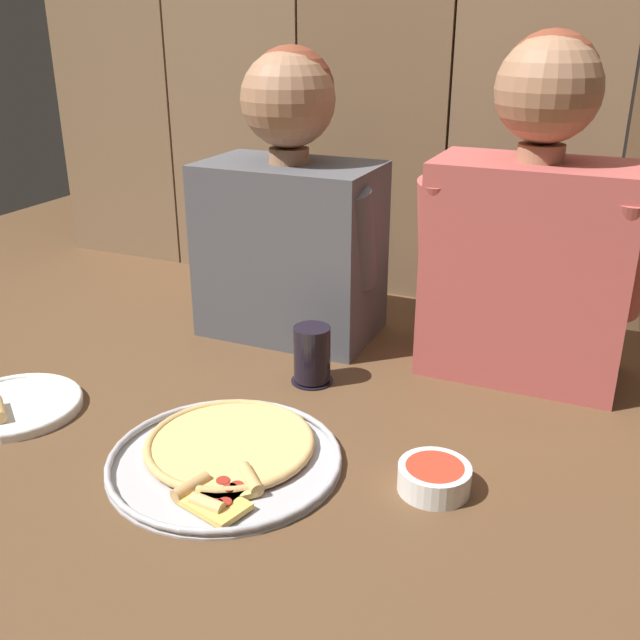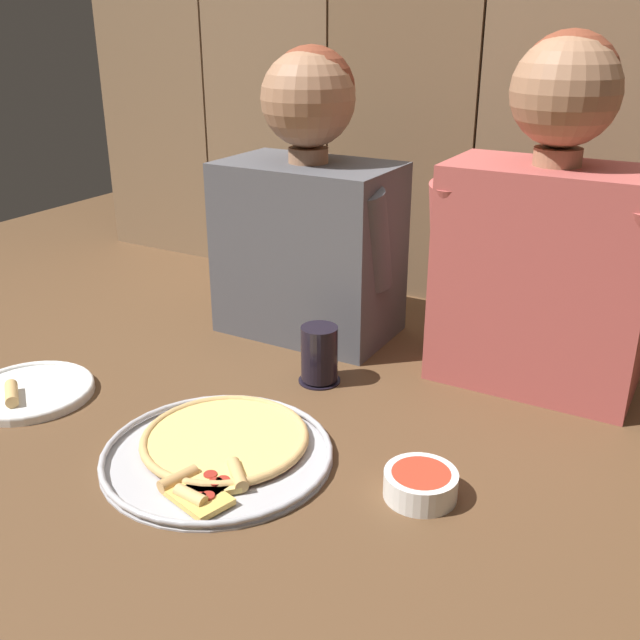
{
  "view_description": "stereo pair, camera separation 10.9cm",
  "coord_description": "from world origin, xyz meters",
  "px_view_note": "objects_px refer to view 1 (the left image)",
  "views": [
    {
      "loc": [
        0.41,
        -0.89,
        0.63
      ],
      "look_at": [
        -0.03,
        0.1,
        0.18
      ],
      "focal_mm": 40.87,
      "sensor_mm": 36.0,
      "label": 1
    },
    {
      "loc": [
        0.5,
        -0.84,
        0.63
      ],
      "look_at": [
        -0.03,
        0.1,
        0.18
      ],
      "focal_mm": 40.87,
      "sensor_mm": 36.0,
      "label": 2
    }
  ],
  "objects_px": {
    "pizza_tray": "(227,454)",
    "diner_right": "(533,227)",
    "dipping_bowl": "(434,477)",
    "diner_left": "(290,210)",
    "drinking_glass": "(312,355)",
    "dinner_plate": "(15,406)"
  },
  "relations": [
    {
      "from": "pizza_tray",
      "to": "dipping_bowl",
      "type": "distance_m",
      "value": 0.32
    },
    {
      "from": "pizza_tray",
      "to": "diner_right",
      "type": "bearing_deg",
      "value": 54.47
    },
    {
      "from": "pizza_tray",
      "to": "dinner_plate",
      "type": "bearing_deg",
      "value": -177.76
    },
    {
      "from": "pizza_tray",
      "to": "diner_right",
      "type": "height_order",
      "value": "diner_right"
    },
    {
      "from": "drinking_glass",
      "to": "pizza_tray",
      "type": "bearing_deg",
      "value": -92.24
    },
    {
      "from": "dipping_bowl",
      "to": "diner_right",
      "type": "relative_size",
      "value": 0.17
    },
    {
      "from": "diner_left",
      "to": "diner_right",
      "type": "bearing_deg",
      "value": -0.06
    },
    {
      "from": "dinner_plate",
      "to": "drinking_glass",
      "type": "xyz_separation_m",
      "value": [
        0.43,
        0.31,
        0.04
      ]
    },
    {
      "from": "pizza_tray",
      "to": "diner_left",
      "type": "distance_m",
      "value": 0.57
    },
    {
      "from": "diner_left",
      "to": "dipping_bowl",
      "type": "bearing_deg",
      "value": -44.96
    },
    {
      "from": "drinking_glass",
      "to": "dipping_bowl",
      "type": "height_order",
      "value": "drinking_glass"
    },
    {
      "from": "diner_right",
      "to": "diner_left",
      "type": "bearing_deg",
      "value": 179.94
    },
    {
      "from": "pizza_tray",
      "to": "diner_right",
      "type": "relative_size",
      "value": 0.58
    },
    {
      "from": "pizza_tray",
      "to": "drinking_glass",
      "type": "relative_size",
      "value": 3.25
    },
    {
      "from": "diner_left",
      "to": "drinking_glass",
      "type": "bearing_deg",
      "value": -55.19
    },
    {
      "from": "dinner_plate",
      "to": "diner_left",
      "type": "xyz_separation_m",
      "value": [
        0.28,
        0.51,
        0.26
      ]
    },
    {
      "from": "drinking_glass",
      "to": "diner_left",
      "type": "height_order",
      "value": "diner_left"
    },
    {
      "from": "pizza_tray",
      "to": "drinking_glass",
      "type": "distance_m",
      "value": 0.3
    },
    {
      "from": "pizza_tray",
      "to": "dinner_plate",
      "type": "xyz_separation_m",
      "value": [
        -0.41,
        -0.02,
        -0.0
      ]
    },
    {
      "from": "drinking_glass",
      "to": "diner_right",
      "type": "height_order",
      "value": "diner_right"
    },
    {
      "from": "dipping_bowl",
      "to": "diner_left",
      "type": "height_order",
      "value": "diner_left"
    },
    {
      "from": "drinking_glass",
      "to": "diner_left",
      "type": "distance_m",
      "value": 0.33
    }
  ]
}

